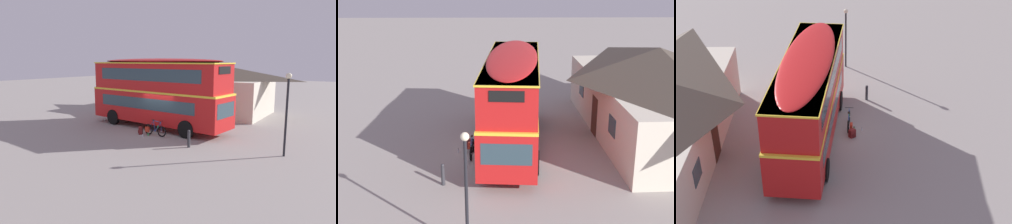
# 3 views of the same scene
# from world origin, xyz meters

# --- Properties ---
(ground_plane) EXTENTS (120.00, 120.00, 0.00)m
(ground_plane) POSITION_xyz_m (0.00, 0.00, 0.00)
(ground_plane) COLOR gray
(double_decker_bus) EXTENTS (10.75, 3.30, 4.79)m
(double_decker_bus) POSITION_xyz_m (-0.98, 0.81, 2.64)
(double_decker_bus) COLOR black
(double_decker_bus) RESTS_ON ground
(touring_bicycle) EXTENTS (1.72, 0.46, 1.01)m
(touring_bicycle) POSITION_xyz_m (0.19, -1.19, 0.37)
(touring_bicycle) COLOR black
(touring_bicycle) RESTS_ON ground
(backpack_on_ground) EXTENTS (0.40, 0.41, 0.51)m
(backpack_on_ground) POSITION_xyz_m (-0.75, -1.37, 0.26)
(backpack_on_ground) COLOR maroon
(backpack_on_ground) RESTS_ON ground
(water_bottle_clear_plastic) EXTENTS (0.07, 0.07, 0.21)m
(water_bottle_clear_plastic) POSITION_xyz_m (-0.16, -1.87, 0.10)
(water_bottle_clear_plastic) COLOR silver
(water_bottle_clear_plastic) RESTS_ON ground
(water_bottle_green_metal) EXTENTS (0.08, 0.08, 0.21)m
(water_bottle_green_metal) POSITION_xyz_m (-0.04, -1.47, 0.10)
(water_bottle_green_metal) COLOR green
(water_bottle_green_metal) RESTS_ON ground
(street_lamp) EXTENTS (0.28, 0.28, 4.08)m
(street_lamp) POSITION_xyz_m (7.99, -0.90, 2.56)
(street_lamp) COLOR black
(street_lamp) RESTS_ON ground
(kerb_bollard) EXTENTS (0.16, 0.16, 0.97)m
(kerb_bollard) POSITION_xyz_m (3.33, -2.22, 0.50)
(kerb_bollard) COLOR #333338
(kerb_bollard) RESTS_ON ground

